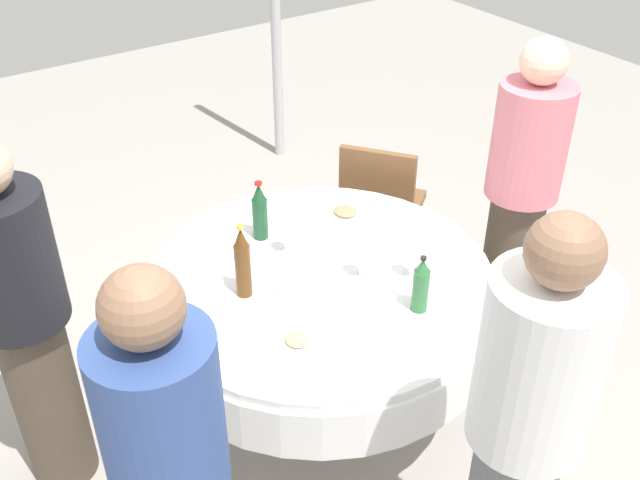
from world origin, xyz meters
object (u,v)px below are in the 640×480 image
(bottle_dark_green_near, at_px, (260,212))
(plate_outer, at_px, (345,214))
(dining_table, at_px, (320,302))
(person_near, at_px, (25,322))
(person_front, at_px, (520,195))
(plate_west, at_px, (297,342))
(wine_glass_far, at_px, (285,232))
(plate_north, at_px, (214,241))
(plate_inner, at_px, (298,287))
(bottle_brown_rear, at_px, (243,263))
(wine_glass_front, at_px, (361,255))
(wine_glass_mid, at_px, (411,255))
(person_rear, at_px, (521,443))
(bottle_green_right, at_px, (421,285))
(chair_far, at_px, (380,201))
(person_right, at_px, (172,480))

(bottle_dark_green_near, relative_size, plate_outer, 1.12)
(dining_table, bearing_deg, person_near, 75.27)
(person_near, distance_m, person_front, 2.21)
(plate_west, bearing_deg, bottle_dark_green_near, -20.38)
(wine_glass_far, relative_size, plate_outer, 0.57)
(dining_table, height_order, plate_outer, plate_outer)
(plate_outer, xyz_separation_m, plate_north, (0.15, 0.61, -0.00))
(plate_inner, relative_size, person_near, 0.14)
(wine_glass_far, height_order, plate_west, wine_glass_far)
(bottle_brown_rear, relative_size, plate_inner, 1.52)
(wine_glass_front, bearing_deg, bottle_dark_green_near, 21.84)
(bottle_dark_green_near, distance_m, wine_glass_far, 0.16)
(plate_outer, height_order, plate_north, plate_outer)
(wine_glass_far, height_order, plate_north, wine_glass_far)
(wine_glass_mid, relative_size, person_front, 0.09)
(dining_table, bearing_deg, bottle_brown_rear, 78.23)
(plate_north, bearing_deg, bottle_dark_green_near, -112.09)
(bottle_brown_rear, relative_size, wine_glass_mid, 2.23)
(dining_table, distance_m, bottle_dark_green_near, 0.48)
(person_rear, height_order, person_near, person_rear)
(plate_north, bearing_deg, wine_glass_far, -136.29)
(wine_glass_front, height_order, plate_north, wine_glass_front)
(dining_table, distance_m, bottle_green_right, 0.52)
(wine_glass_far, xyz_separation_m, plate_west, (-0.53, 0.29, -0.09))
(wine_glass_front, xyz_separation_m, plate_outer, (0.41, -0.22, -0.09))
(plate_inner, distance_m, chair_far, 1.15)
(wine_glass_front, bearing_deg, plate_inner, 74.85)
(person_right, bearing_deg, wine_glass_mid, -104.87)
(person_front, bearing_deg, plate_inner, -88.16)
(bottle_green_right, xyz_separation_m, wine_glass_far, (0.63, 0.22, -0.01))
(wine_glass_front, xyz_separation_m, plate_inner, (0.07, 0.26, -0.10))
(wine_glass_far, height_order, person_rear, person_rear)
(plate_outer, bearing_deg, bottle_green_right, 167.14)
(person_rear, bearing_deg, plate_inner, -83.66)
(plate_west, distance_m, person_front, 1.39)
(person_front, bearing_deg, bottle_dark_green_near, -107.93)
(bottle_dark_green_near, height_order, chair_far, bottle_dark_green_near)
(wine_glass_mid, distance_m, plate_outer, 0.53)
(wine_glass_mid, height_order, plate_north, wine_glass_mid)
(bottle_brown_rear, relative_size, bottle_green_right, 1.31)
(wine_glass_front, height_order, plate_inner, wine_glass_front)
(bottle_green_right, relative_size, plate_inner, 1.16)
(wine_glass_far, relative_size, plate_inner, 0.67)
(wine_glass_mid, xyz_separation_m, wine_glass_far, (0.44, 0.33, -0.00))
(dining_table, bearing_deg, plate_outer, -48.66)
(person_right, bearing_deg, chair_far, -88.82)
(dining_table, height_order, plate_west, plate_west)
(bottle_brown_rear, height_order, bottle_green_right, bottle_brown_rear)
(wine_glass_far, distance_m, plate_outer, 0.40)
(plate_inner, bearing_deg, dining_table, -78.84)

